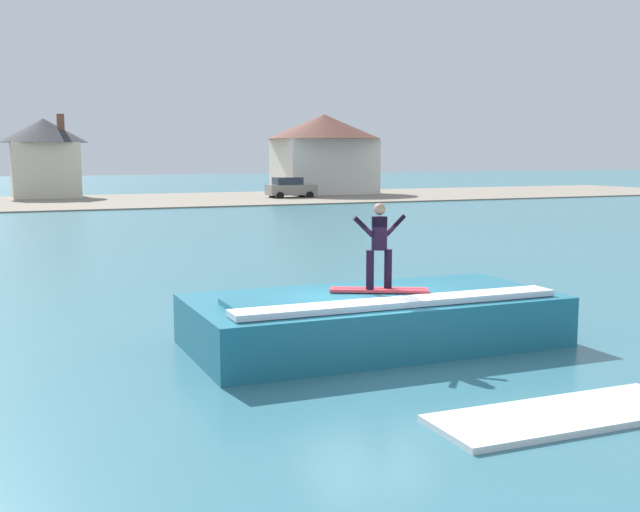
{
  "coord_description": "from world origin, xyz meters",
  "views": [
    {
      "loc": [
        -6.84,
        -13.87,
        3.99
      ],
      "look_at": [
        0.43,
        3.58,
        1.51
      ],
      "focal_mm": 44.47,
      "sensor_mm": 36.0,
      "label": 1
    }
  ],
  "objects": [
    {
      "name": "ground_plane",
      "position": [
        0.0,
        0.0,
        0.0
      ],
      "size": [
        260.0,
        260.0,
        0.0
      ],
      "primitive_type": "plane",
      "color": "#366F7D"
    },
    {
      "name": "house_gabled_white",
      "position": [
        22.72,
        56.08,
        4.45
      ],
      "size": [
        10.92,
        10.92,
        7.59
      ],
      "color": "silver",
      "rests_on": "ground_plane"
    },
    {
      "name": "wave_crest",
      "position": [
        0.43,
        0.64,
        0.55
      ],
      "size": [
        7.61,
        3.65,
        1.16
      ],
      "color": "#1E6B84",
      "rests_on": "ground_plane"
    },
    {
      "name": "surfboard",
      "position": [
        0.43,
        0.43,
        1.19
      ],
      "size": [
        1.98,
        1.25,
        0.06
      ],
      "color": "#D8333F",
      "rests_on": "wave_crest"
    },
    {
      "name": "house_small_cottage",
      "position": [
        -2.28,
        59.67,
        3.89
      ],
      "size": [
        7.53,
        7.53,
        7.3
      ],
      "color": "beige",
      "rests_on": "ground_plane"
    },
    {
      "name": "surfer",
      "position": [
        0.42,
        0.41,
        2.2
      ],
      "size": [
        1.19,
        0.32,
        1.75
      ],
      "color": "black",
      "rests_on": "surfboard"
    },
    {
      "name": "whitewater_patch",
      "position": [
        1.03,
        -4.63,
        0.05
      ],
      "size": [
        4.25,
        1.47,
        0.1
      ],
      "color": "white",
      "rests_on": "ground_plane"
    },
    {
      "name": "shoreline_bank",
      "position": [
        0.0,
        52.14,
        0.06
      ],
      "size": [
        120.0,
        19.45,
        0.11
      ],
      "color": "gray",
      "rests_on": "ground_plane"
    },
    {
      "name": "car_far_shore",
      "position": [
        17.33,
        50.87,
        0.95
      ],
      "size": [
        4.22,
        2.19,
        1.86
      ],
      "color": "gray",
      "rests_on": "ground_plane"
    }
  ]
}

